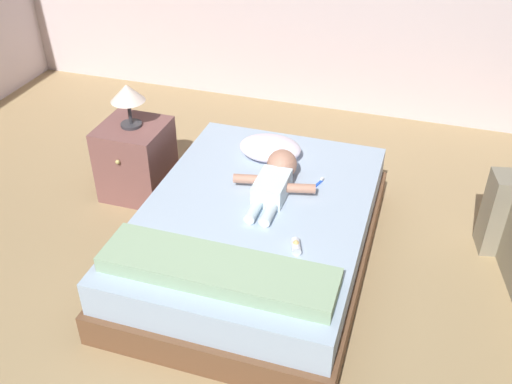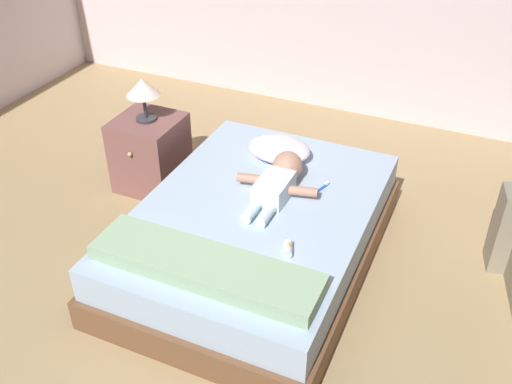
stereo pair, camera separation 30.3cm
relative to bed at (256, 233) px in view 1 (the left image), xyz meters
The scene contains 9 objects.
ground_plane 0.78m from the bed, 92.76° to the right, with size 8.00×8.00×0.00m, color tan.
bed is the anchor object (origin of this frame).
pillow 0.63m from the bed, 98.22° to the left, with size 0.41×0.31×0.13m.
baby 0.35m from the bed, 73.59° to the left, with size 0.51×0.62×0.19m.
toothbrush 0.48m from the bed, 47.27° to the left, with size 0.06×0.15×0.02m.
nightstand 1.12m from the bed, 156.41° to the left, with size 0.44×0.47×0.53m.
lamp 1.25m from the bed, 156.41° to the left, with size 0.23×0.23×0.30m.
blanket 0.67m from the bed, 90.00° to the right, with size 1.20×0.31×0.08m.
baby_bottle 0.50m from the bed, 44.24° to the right, with size 0.08×0.11×0.07m.
Camera 1 is at (0.87, -1.85, 2.39)m, focal length 40.66 mm.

